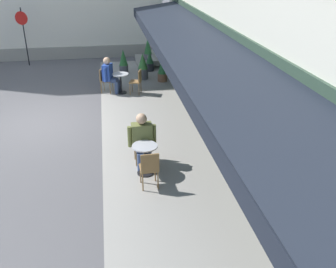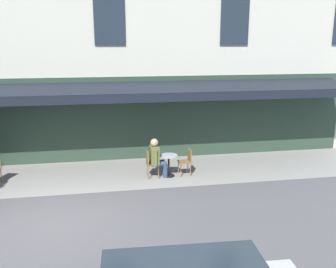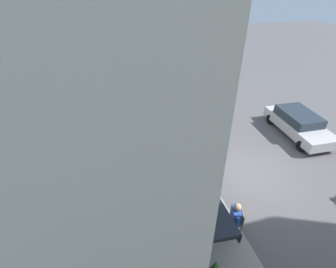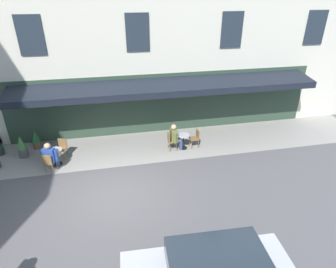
# 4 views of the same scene
# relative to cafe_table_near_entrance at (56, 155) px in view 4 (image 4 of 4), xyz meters

# --- Properties ---
(ground_plane) EXTENTS (70.00, 70.00, 0.00)m
(ground_plane) POSITION_rel_cafe_table_near_entrance_xyz_m (-2.42, 2.56, -0.49)
(ground_plane) COLOR #565456
(sidewalk_cafe_terrace) EXTENTS (20.50, 3.20, 0.01)m
(sidewalk_cafe_terrace) POSITION_rel_cafe_table_near_entrance_xyz_m (-5.67, -0.84, -0.49)
(sidewalk_cafe_terrace) COLOR gray
(sidewalk_cafe_terrace) RESTS_ON ground_plane
(cafe_table_near_entrance) EXTENTS (0.60, 0.60, 0.75)m
(cafe_table_near_entrance) POSITION_rel_cafe_table_near_entrance_xyz_m (0.00, 0.00, 0.00)
(cafe_table_near_entrance) COLOR black
(cafe_table_near_entrance) RESTS_ON ground_plane
(cafe_chair_wicker_corner_right) EXTENTS (0.50, 0.50, 0.91)m
(cafe_chair_wicker_corner_right) POSITION_rel_cafe_table_near_entrance_xyz_m (0.19, 0.60, 0.06)
(cafe_chair_wicker_corner_right) COLOR olive
(cafe_chair_wicker_corner_right) RESTS_ON ground_plane
(cafe_chair_wicker_kerbside) EXTENTS (0.50, 0.50, 0.91)m
(cafe_chair_wicker_kerbside) POSITION_rel_cafe_table_near_entrance_xyz_m (-0.20, -0.60, 0.06)
(cafe_chair_wicker_kerbside) COLOR olive
(cafe_chair_wicker_kerbside) RESTS_ON ground_plane
(cafe_table_mid_terrace) EXTENTS (0.60, 0.60, 0.75)m
(cafe_table_mid_terrace) POSITION_rel_cafe_table_near_entrance_xyz_m (-5.86, -0.26, 0.00)
(cafe_table_mid_terrace) COLOR black
(cafe_table_mid_terrace) RESTS_ON ground_plane
(cafe_chair_wicker_corner_left) EXTENTS (0.41, 0.41, 0.91)m
(cafe_chair_wicker_corner_left) POSITION_rel_cafe_table_near_entrance_xyz_m (-5.23, -0.24, 0.06)
(cafe_chair_wicker_corner_left) COLOR olive
(cafe_chair_wicker_corner_left) RESTS_ON ground_plane
(cafe_chair_wicker_by_window) EXTENTS (0.42, 0.42, 0.91)m
(cafe_chair_wicker_by_window) POSITION_rel_cafe_table_near_entrance_xyz_m (-6.49, -0.29, 0.06)
(cafe_chair_wicker_by_window) COLOR olive
(cafe_chair_wicker_by_window) RESTS_ON ground_plane
(seated_patron_in_blue) EXTENTS (0.67, 0.65, 1.35)m
(seated_patron_in_blue) POSITION_rel_cafe_table_near_entrance_xyz_m (0.13, 0.40, 0.22)
(seated_patron_in_blue) COLOR navy
(seated_patron_in_blue) RESTS_ON ground_plane
(seated_companion_in_olive) EXTENTS (0.58, 0.70, 1.35)m
(seated_companion_in_olive) POSITION_rel_cafe_table_near_entrance_xyz_m (-5.45, -0.25, 0.22)
(seated_companion_in_olive) COLOR navy
(seated_companion_in_olive) RESTS_ON ground_plane
(potted_plant_by_steps) EXTENTS (0.42, 0.42, 1.09)m
(potted_plant_by_steps) POSITION_rel_cafe_table_near_entrance_xyz_m (1.63, -1.00, 0.04)
(potted_plant_by_steps) COLOR #4C4C51
(potted_plant_by_steps) RESTS_ON ground_plane
(potted_plant_mid_terrace) EXTENTS (0.39, 0.39, 1.01)m
(potted_plant_mid_terrace) POSITION_rel_cafe_table_near_entrance_xyz_m (1.18, -1.75, 0.00)
(potted_plant_mid_terrace) COLOR brown
(potted_plant_mid_terrace) RESTS_ON ground_plane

